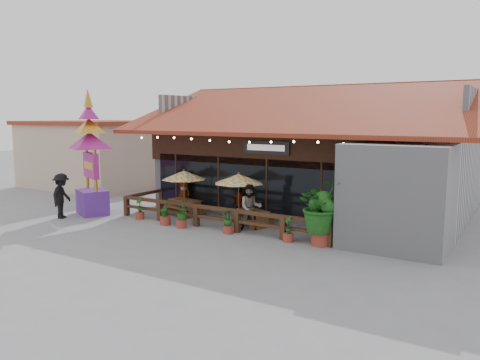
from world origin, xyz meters
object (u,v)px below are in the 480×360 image
Objects in this scene: umbrella_left at (184,175)px; tropical_plant at (321,207)px; thai_sign_tower at (90,144)px; pedestrian at (62,196)px; umbrella_right at (239,179)px; picnic_table_right at (253,215)px; picnic_table_left at (185,205)px.

umbrella_left is 7.23m from tropical_plant.
thai_sign_tower is 2.57× the size of tropical_plant.
thai_sign_tower reaches higher than pedestrian.
tropical_plant reaches higher than umbrella_left.
umbrella_left is 0.90× the size of umbrella_right.
picnic_table_right is 0.29× the size of thai_sign_tower.
umbrella_left is at bearing -179.67° from picnic_table_right.
umbrella_left reaches higher than picnic_table_left.
picnic_table_left is at bearing 174.67° from umbrella_right.
umbrella_right is 0.41× the size of thai_sign_tower.
pedestrian is (-0.47, -1.29, -2.26)m from thai_sign_tower.
picnic_table_left is 5.15m from thai_sign_tower.
thai_sign_tower is at bearing -176.72° from tropical_plant.
thai_sign_tower is 3.08× the size of pedestrian.
pedestrian is (-4.28, -3.38, 0.51)m from picnic_table_left.
pedestrian is at bearing -144.18° from umbrella_left.
picnic_table_right is at bearing 9.46° from umbrella_right.
umbrella_left is 5.49m from pedestrian.
picnic_table_right is (0.64, 0.11, -1.48)m from umbrella_right.
umbrella_right is at bearing -92.61° from pedestrian.
umbrella_left is 1.12× the size of pedestrian.
umbrella_right is 1.61m from picnic_table_right.
umbrella_right reaches higher than umbrella_left.
picnic_table_right is (3.61, 0.02, -1.42)m from umbrella_left.
pedestrian is (-8.00, -3.19, 0.55)m from picnic_table_right.
pedestrian is at bearing -170.50° from tropical_plant.
picnic_table_right is 8.26m from thai_sign_tower.
thai_sign_tower is at bearing -165.40° from umbrella_right.
umbrella_left is 1.28× the size of picnic_table_right.
umbrella_left is 0.37× the size of thai_sign_tower.
thai_sign_tower is at bearing -165.83° from picnic_table_right.
picnic_table_left is at bearing 118.89° from umbrella_left.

